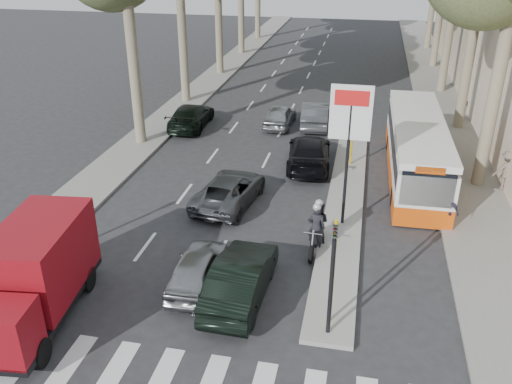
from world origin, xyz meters
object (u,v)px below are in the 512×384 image
(red_truck, at_px, (34,274))
(silver_hatchback, at_px, (198,268))
(city_bus, at_px, (416,148))
(dark_hatchback, at_px, (241,278))
(motorcycle, at_px, (317,226))

(red_truck, bearing_deg, silver_hatchback, 24.69)
(city_bus, bearing_deg, red_truck, -132.58)
(dark_hatchback, relative_size, red_truck, 0.80)
(silver_hatchback, height_order, red_truck, red_truck)
(silver_hatchback, bearing_deg, red_truck, 29.56)
(silver_hatchback, bearing_deg, motorcycle, -140.46)
(dark_hatchback, height_order, city_bus, city_bus)
(red_truck, bearing_deg, city_bus, 41.73)
(dark_hatchback, distance_m, motorcycle, 4.01)
(dark_hatchback, distance_m, city_bus, 12.17)
(silver_hatchback, distance_m, red_truck, 4.87)
(silver_hatchback, distance_m, dark_hatchback, 1.58)
(silver_hatchback, relative_size, red_truck, 0.66)
(dark_hatchback, xyz_separation_m, city_bus, (5.78, 10.69, 0.71))
(silver_hatchback, relative_size, motorcycle, 1.63)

